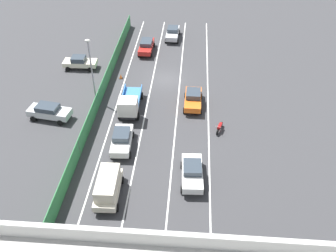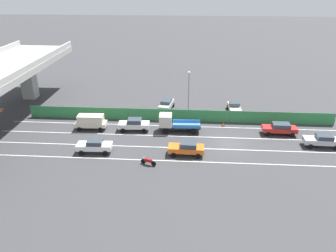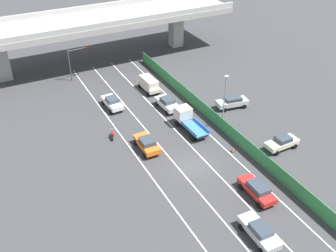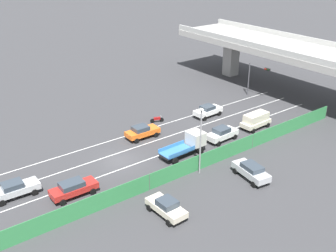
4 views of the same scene
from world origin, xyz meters
name	(u,v)px [view 3 (image 3 of 4)]	position (x,y,z in m)	size (l,w,h in m)	color
ground_plane	(193,166)	(0.00, 0.00, 0.00)	(300.00, 300.00, 0.00)	#38383A
lane_line_left_edge	(130,147)	(-5.14, 6.86, 0.00)	(0.14, 49.73, 0.01)	silver
lane_line_mid_left	(154,140)	(-1.71, 6.86, 0.00)	(0.14, 49.73, 0.01)	silver
lane_line_mid_right	(178,133)	(1.71, 6.86, 0.00)	(0.14, 49.73, 0.01)	silver
lane_line_right_edge	(201,126)	(5.14, 6.86, 0.00)	(0.14, 49.73, 0.01)	silver
elevated_overpass	(94,24)	(0.00, 33.73, 6.80)	(49.49, 10.57, 8.54)	#A09E99
green_fence	(213,117)	(7.05, 6.86, 0.93)	(0.10, 45.83, 1.86)	#338447
car_sedan_red	(257,189)	(3.36, -7.29, 0.92)	(2.01, 4.69, 1.63)	red
car_taxi_orange	(147,143)	(-3.42, 5.44, 0.92)	(2.08, 4.40, 1.67)	orange
car_hatchback_white	(167,103)	(3.25, 13.02, 0.94)	(2.14, 4.42, 1.74)	silver
car_sedan_silver	(259,231)	(-0.02, -11.93, 0.91)	(2.06, 4.70, 1.65)	#B7BABC
car_sedan_white	(112,102)	(-3.58, 16.88, 0.91)	(2.16, 4.40, 1.65)	white
car_van_cream	(149,84)	(3.30, 19.25, 1.20)	(2.17, 4.44, 2.10)	beige
flatbed_truck_blue	(187,119)	(3.38, 7.61, 1.27)	(2.40, 5.83, 2.47)	black
motorcycle	(112,134)	(-6.23, 9.83, 0.46)	(0.86, 1.87, 0.93)	black
parked_sedan_cream	(282,142)	(11.38, -1.90, 0.89)	(4.31, 2.06, 1.66)	beige
parked_wagon_silver	(232,102)	(11.72, 9.07, 0.94)	(4.74, 2.50, 1.68)	#B2B5B7
traffic_light	(77,57)	(-4.97, 28.28, 3.82)	(3.94, 0.48, 5.33)	#47474C
street_lamp	(225,97)	(7.61, 5.46, 4.57)	(0.60, 0.36, 7.58)	gray
traffic_cone	(233,150)	(5.68, 0.25, 0.28)	(0.47, 0.47, 0.61)	orange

